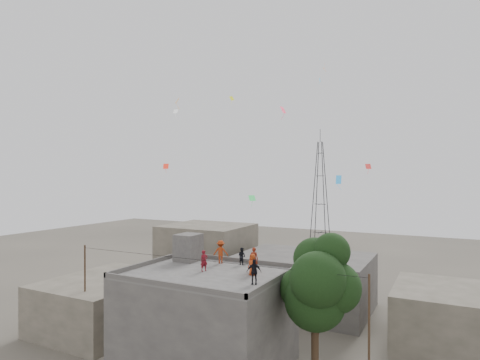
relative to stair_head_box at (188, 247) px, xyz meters
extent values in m
cube|color=#494644|center=(3.20, -2.60, -4.10)|extent=(10.00, 8.00, 6.00)
cube|color=#53504E|center=(3.20, -2.60, -1.05)|extent=(10.00, 8.00, 0.10)
cube|color=#494644|center=(3.20, 1.32, -0.85)|extent=(10.00, 0.15, 0.30)
cube|color=#494644|center=(3.20, -6.53, -0.85)|extent=(10.00, 0.15, 0.30)
cube|color=#494644|center=(8.12, -2.60, -0.85)|extent=(0.15, 8.00, 0.30)
cube|color=#494644|center=(-1.72, -2.60, -0.85)|extent=(0.15, 8.00, 0.30)
cube|color=#494644|center=(0.00, 0.00, 0.00)|extent=(1.60, 1.80, 2.00)
cube|color=#575245|center=(-7.80, -0.60, -5.10)|extent=(8.00, 10.00, 4.00)
cube|color=#494644|center=(5.20, 11.40, -4.60)|extent=(12.00, 9.00, 5.00)
cube|color=#575245|center=(-6.80, 13.40, -3.60)|extent=(9.00, 8.00, 7.00)
cube|color=#575245|center=(17.20, 7.40, -4.90)|extent=(7.00, 8.00, 4.40)
cylinder|color=black|center=(10.40, -2.10, -5.10)|extent=(0.44, 0.44, 4.00)
cylinder|color=black|center=(10.55, -2.00, -3.50)|extent=(0.64, 0.91, 2.14)
sphere|color=black|center=(10.40, -2.10, -1.90)|extent=(3.60, 3.60, 3.60)
sphere|color=black|center=(11.50, -1.80, -1.10)|extent=(3.00, 3.00, 3.00)
sphere|color=black|center=(9.50, -1.60, -1.50)|extent=(2.80, 2.80, 2.80)
sphere|color=black|center=(10.80, -2.90, -0.50)|extent=(3.20, 3.20, 3.20)
sphere|color=black|center=(10.10, -1.20, 0.30)|extent=(2.60, 2.60, 2.60)
sphere|color=black|center=(11.20, -1.50, 0.90)|extent=(2.20, 2.20, 2.20)
cylinder|color=black|center=(-6.30, -4.10, -3.40)|extent=(0.12, 0.12, 7.40)
cylinder|color=black|center=(13.70, -3.60, -3.40)|extent=(0.12, 0.12, 7.40)
cylinder|color=black|center=(3.70, -3.85, 0.10)|extent=(20.00, 0.52, 0.02)
cylinder|color=black|center=(-1.65, 36.55, 1.90)|extent=(1.27, 1.27, 18.01)
cylinder|color=black|center=(0.05, 36.55, 1.90)|extent=(1.27, 1.27, 18.01)
cylinder|color=black|center=(0.05, 38.25, 1.90)|extent=(1.27, 1.27, 18.01)
cylinder|color=black|center=(-1.65, 38.25, 1.90)|extent=(1.27, 1.27, 18.01)
cube|color=black|center=(-0.80, 37.40, -3.50)|extent=(2.36, 0.08, 0.08)
cube|color=black|center=(-0.80, 37.40, -3.50)|extent=(0.08, 2.36, 0.08)
cube|color=black|center=(-0.80, 37.40, 1.00)|extent=(1.81, 0.08, 0.08)
cube|color=black|center=(-0.80, 37.40, 1.00)|extent=(0.08, 1.81, 0.08)
cube|color=black|center=(-0.80, 37.40, 5.50)|extent=(1.26, 0.08, 0.08)
cube|color=black|center=(-0.80, 37.40, 5.50)|extent=(0.08, 1.26, 0.08)
cube|color=black|center=(-0.80, 37.40, 9.10)|extent=(0.82, 0.08, 0.08)
cube|color=black|center=(-0.80, 37.40, 9.10)|extent=(0.08, 0.82, 0.08)
cylinder|color=black|center=(-0.80, 37.40, 11.90)|extent=(0.08, 0.08, 2.00)
imported|color=maroon|center=(5.78, -0.69, -0.21)|extent=(0.60, 0.41, 1.58)
imported|color=#BA3D15|center=(6.18, -1.77, -0.32)|extent=(0.78, 0.65, 1.36)
imported|color=black|center=(4.19, 0.62, -0.39)|extent=(0.70, 0.61, 1.23)
imported|color=black|center=(7.21, -3.68, -0.27)|extent=(0.93, 0.70, 1.46)
imported|color=#A03412|center=(2.60, 0.36, -0.17)|extent=(1.23, 0.98, 1.66)
imported|color=maroon|center=(2.86, -2.29, -0.30)|extent=(0.56, 0.61, 1.39)
plane|color=#FF2E1A|center=(-2.82, 0.93, 6.14)|extent=(0.46, 0.28, 0.42)
plane|color=#FC274D|center=(6.60, 2.49, 10.16)|extent=(0.30, 0.57, 0.49)
plane|color=#F3FF27|center=(-0.72, 8.09, 12.64)|extent=(0.50, 0.40, 0.33)
plane|color=#2894E5|center=(10.94, 1.29, 5.10)|extent=(0.26, 0.53, 0.56)
plane|color=white|center=(-5.11, 5.29, 11.36)|extent=(0.45, 0.26, 0.38)
plane|color=orange|center=(6.85, 12.51, 15.78)|extent=(0.20, 0.42, 0.42)
plane|color=#37D15E|center=(4.06, 2.57, 3.68)|extent=(0.56, 0.58, 0.41)
plane|color=#E63836|center=(11.97, 6.09, 6.07)|extent=(0.47, 0.32, 0.38)
plane|color=orange|center=(-0.18, -1.10, 10.82)|extent=(0.48, 0.51, 0.38)
plane|color=#53C4FA|center=(5.37, 16.04, 15.40)|extent=(0.24, 0.34, 0.35)
camera|label=1|loc=(17.29, -24.77, 5.25)|focal=30.00mm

